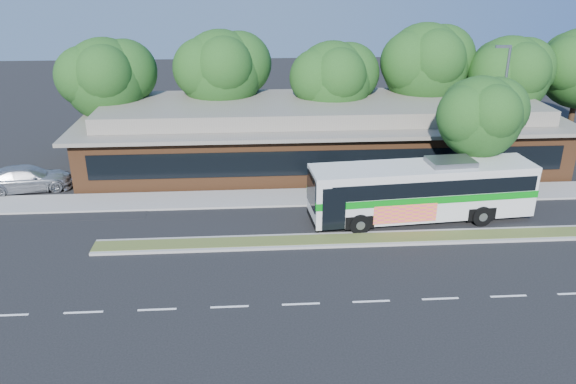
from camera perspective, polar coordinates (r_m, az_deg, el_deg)
name	(u,v)px	position (r m, az deg, el deg)	size (l,w,h in m)	color
ground	(351,246)	(28.76, 6.42, -5.50)	(120.00, 120.00, 0.00)	black
median_strip	(349,240)	(29.24, 6.23, -4.82)	(26.00, 1.10, 0.15)	#505925
sidewalk	(333,196)	(34.44, 4.62, -0.44)	(44.00, 2.60, 0.12)	gray
parking_lot	(52,183)	(39.67, -22.89, 0.85)	(14.00, 12.00, 0.01)	black
plaza_building	(321,133)	(39.90, 3.36, 5.97)	(33.20, 11.20, 4.45)	brown
lamp_post	(499,118)	(35.22, 20.67, 7.02)	(0.93, 0.18, 9.07)	slate
tree_bg_a	(112,77)	(41.95, -17.48, 11.07)	(6.47, 5.80, 8.63)	black
tree_bg_b	(227,69)	(41.79, -6.24, 12.29)	(6.69, 6.00, 9.00)	black
tree_bg_c	(338,78)	(41.34, 5.08, 11.45)	(6.24, 5.60, 8.26)	black
tree_bg_d	(431,63)	(43.79, 14.28, 12.58)	(6.91, 6.20, 9.37)	black
tree_bg_e	(514,74)	(45.17, 21.95, 11.08)	(6.47, 5.80, 8.50)	black
transit_bus	(423,187)	(31.60, 13.51, 0.49)	(12.51, 3.70, 3.46)	silver
sedan	(27,178)	(38.74, -24.97, 1.25)	(2.21, 5.43, 1.57)	#A2A4A9
sidewalk_tree	(485,115)	(34.21, 19.38, 7.38)	(5.26, 4.72, 7.51)	black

